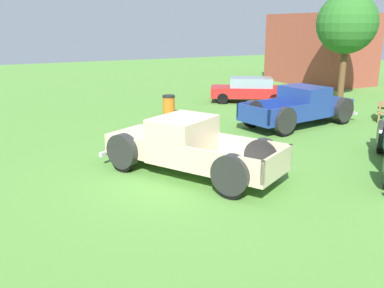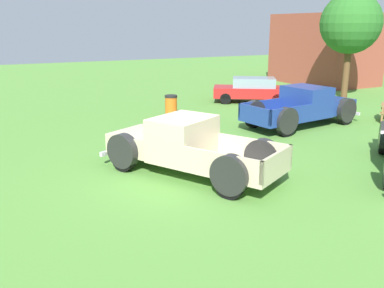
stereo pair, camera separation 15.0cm
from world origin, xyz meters
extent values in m
plane|color=#548C38|center=(0.00, 0.00, 0.00)|extent=(80.00, 80.00, 0.00)
cube|color=#C6B793|center=(-1.47, -0.57, 0.70)|extent=(2.16, 2.17, 0.58)
cube|color=silver|center=(-2.20, -0.96, 0.70)|extent=(0.74, 1.31, 0.49)
sphere|color=silver|center=(-1.87, -1.52, 0.72)|extent=(0.21, 0.21, 0.21)
sphere|color=silver|center=(-2.48, -0.38, 0.72)|extent=(0.21, 0.21, 0.21)
cube|color=#C6B793|center=(-0.16, 0.12, 1.01)|extent=(2.05, 2.22, 1.22)
cube|color=#8C9EA8|center=(-0.73, -0.18, 1.28)|extent=(0.76, 1.37, 0.54)
cube|color=#C6B793|center=(1.43, 0.97, 0.46)|extent=(2.80, 2.62, 0.11)
cube|color=#C6B793|center=(1.83, 0.23, 0.80)|extent=(2.01, 1.12, 0.58)
cube|color=#C6B793|center=(1.03, 1.72, 0.80)|extent=(2.01, 1.12, 0.58)
cube|color=#C6B793|center=(2.38, 1.48, 0.80)|extent=(0.91, 1.61, 0.58)
cylinder|color=black|center=(-1.05, -1.36, 0.40)|extent=(0.82, 0.59, 0.81)
cylinder|color=#B7B7BC|center=(-1.05, -1.37, 0.40)|extent=(0.40, 0.38, 0.32)
cylinder|color=black|center=(-1.05, -1.36, 0.61)|extent=(1.04, 0.74, 1.02)
cylinder|color=black|center=(-1.89, 0.21, 0.40)|extent=(0.82, 0.59, 0.81)
cylinder|color=#B7B7BC|center=(-1.90, 0.22, 0.40)|extent=(0.40, 0.38, 0.32)
cylinder|color=black|center=(-1.89, 0.21, 0.61)|extent=(1.04, 0.74, 1.02)
cylinder|color=black|center=(2.09, 0.31, 0.40)|extent=(0.82, 0.59, 0.81)
cylinder|color=#B7B7BC|center=(2.09, 0.30, 0.40)|extent=(0.40, 0.38, 0.32)
cylinder|color=black|center=(2.09, 0.31, 0.61)|extent=(1.04, 0.74, 1.02)
cylinder|color=black|center=(1.25, 1.88, 0.40)|extent=(0.82, 0.59, 0.81)
cylinder|color=#B7B7BC|center=(1.24, 1.89, 0.40)|extent=(0.40, 0.38, 0.32)
cylinder|color=black|center=(1.25, 1.88, 0.61)|extent=(1.04, 0.74, 1.02)
cube|color=silver|center=(-2.23, -0.98, 0.36)|extent=(1.00, 1.76, 0.13)
cylinder|color=black|center=(1.17, 6.83, 0.39)|extent=(0.69, 0.73, 0.78)
cylinder|color=#B7B7BC|center=(1.16, 6.82, 0.39)|extent=(0.39, 0.40, 0.31)
cylinder|color=black|center=(1.17, 6.83, 0.59)|extent=(0.87, 0.92, 0.99)
cube|color=navy|center=(-3.42, 8.87, 0.70)|extent=(1.83, 1.81, 0.59)
cube|color=silver|center=(-3.53, 9.69, 0.70)|extent=(1.47, 0.25, 0.50)
sphere|color=silver|center=(-4.18, 9.59, 0.73)|extent=(0.22, 0.22, 0.22)
sphere|color=silver|center=(-2.88, 9.76, 0.73)|extent=(0.22, 0.22, 0.22)
cube|color=navy|center=(-3.23, 7.38, 1.03)|extent=(1.96, 1.62, 1.24)
cube|color=#8C9EA8|center=(-3.31, 8.03, 1.30)|extent=(1.55, 0.24, 0.54)
cube|color=navy|center=(-2.99, 5.56, 0.46)|extent=(2.07, 2.47, 0.11)
cube|color=navy|center=(-3.84, 5.45, 0.81)|extent=(0.38, 2.25, 0.59)
cube|color=navy|center=(-2.15, 5.68, 0.81)|extent=(0.38, 2.25, 0.59)
cube|color=navy|center=(-2.85, 4.49, 0.81)|extent=(1.79, 0.32, 0.59)
cylinder|color=black|center=(-4.32, 8.75, 0.41)|extent=(0.34, 0.84, 0.82)
cylinder|color=#B7B7BC|center=(-4.33, 8.75, 0.41)|extent=(0.30, 0.36, 0.33)
cylinder|color=black|center=(-4.32, 8.75, 0.62)|extent=(0.43, 1.06, 1.03)
cylinder|color=black|center=(-2.53, 8.99, 0.41)|extent=(0.34, 0.84, 0.82)
cylinder|color=#B7B7BC|center=(-2.52, 8.99, 0.41)|extent=(0.30, 0.36, 0.33)
cylinder|color=black|center=(-2.53, 8.99, 0.62)|extent=(0.43, 1.06, 1.03)
cylinder|color=black|center=(-3.86, 5.18, 0.41)|extent=(0.34, 0.84, 0.82)
cylinder|color=#B7B7BC|center=(-3.87, 5.18, 0.41)|extent=(0.30, 0.36, 0.33)
cylinder|color=black|center=(-3.86, 5.18, 0.62)|extent=(0.43, 1.06, 1.03)
cylinder|color=black|center=(-2.06, 5.41, 0.41)|extent=(0.34, 0.84, 0.82)
cylinder|color=#B7B7BC|center=(-2.05, 5.42, 0.41)|extent=(0.30, 0.36, 0.33)
cylinder|color=black|center=(-2.06, 5.41, 0.62)|extent=(0.43, 1.06, 1.03)
cube|color=silver|center=(-3.54, 9.73, 0.37)|extent=(1.96, 0.36, 0.13)
cube|color=#B21E1E|center=(-8.91, 8.52, 0.57)|extent=(3.57, 4.30, 0.55)
cube|color=#7F939E|center=(-8.84, 8.64, 1.10)|extent=(2.39, 2.66, 0.51)
cylinder|color=black|center=(-9.03, 6.97, 0.29)|extent=(0.47, 0.60, 0.59)
cylinder|color=black|center=(-10.27, 7.76, 0.29)|extent=(0.47, 0.60, 0.59)
cylinder|color=black|center=(-7.55, 9.29, 0.29)|extent=(0.47, 0.60, 0.59)
cylinder|color=black|center=(-8.79, 10.08, 0.29)|extent=(0.47, 0.60, 0.59)
cube|color=olive|center=(-2.33, 11.05, 0.38)|extent=(0.92, 1.16, 0.75)
cylinder|color=orange|center=(-7.71, 3.17, 0.42)|extent=(0.56, 0.56, 0.85)
cylinder|color=black|center=(-7.71, 3.17, 0.90)|extent=(0.59, 0.59, 0.10)
cylinder|color=brown|center=(-7.34, 13.91, 1.48)|extent=(0.36, 0.36, 2.96)
sphere|color=#286623|center=(-7.34, 13.91, 4.21)|extent=(3.34, 3.34, 3.34)
cube|color=brown|center=(-13.29, 17.84, 2.45)|extent=(6.94, 4.59, 4.90)
camera|label=1|loc=(10.24, -5.07, 4.11)|focal=39.76mm
camera|label=2|loc=(10.31, -4.93, 4.11)|focal=39.76mm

